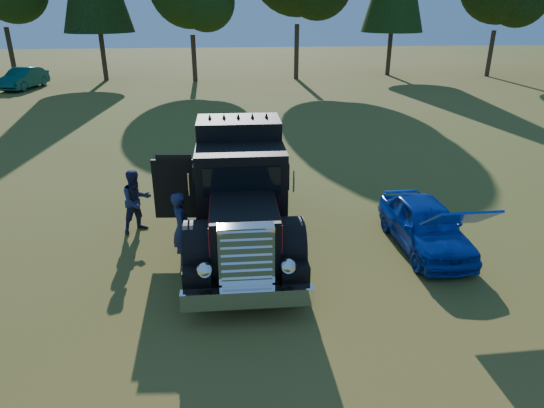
{
  "coord_description": "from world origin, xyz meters",
  "views": [
    {
      "loc": [
        -1.55,
        -9.49,
        5.65
      ],
      "look_at": [
        -0.62,
        0.75,
        1.37
      ],
      "focal_mm": 32.0,
      "sensor_mm": 36.0,
      "label": 1
    }
  ],
  "objects_px": {
    "diamond_t_truck": "(241,196)",
    "spectator_far": "(137,201)",
    "spectator_near": "(182,228)",
    "distant_teal_car": "(23,78)",
    "hotrod_coupe": "(426,225)"
  },
  "relations": [
    {
      "from": "diamond_t_truck",
      "to": "spectator_near",
      "type": "xyz_separation_m",
      "value": [
        -1.39,
        -0.83,
        -0.41
      ]
    },
    {
      "from": "hotrod_coupe",
      "to": "spectator_far",
      "type": "bearing_deg",
      "value": 167.3
    },
    {
      "from": "hotrod_coupe",
      "to": "spectator_near",
      "type": "bearing_deg",
      "value": -178.16
    },
    {
      "from": "spectator_near",
      "to": "spectator_far",
      "type": "relative_size",
      "value": 1.02
    },
    {
      "from": "diamond_t_truck",
      "to": "spectator_far",
      "type": "distance_m",
      "value": 2.91
    },
    {
      "from": "spectator_near",
      "to": "spectator_far",
      "type": "xyz_separation_m",
      "value": [
        -1.32,
        1.81,
        -0.02
      ]
    },
    {
      "from": "hotrod_coupe",
      "to": "distant_teal_car",
      "type": "distance_m",
      "value": 32.23
    },
    {
      "from": "spectator_near",
      "to": "diamond_t_truck",
      "type": "bearing_deg",
      "value": -69.38
    },
    {
      "from": "spectator_near",
      "to": "distant_teal_car",
      "type": "xyz_separation_m",
      "value": [
        -13.15,
        26.2,
        -0.15
      ]
    },
    {
      "from": "diamond_t_truck",
      "to": "distant_teal_car",
      "type": "xyz_separation_m",
      "value": [
        -14.55,
        25.37,
        -0.56
      ]
    },
    {
      "from": "hotrod_coupe",
      "to": "spectator_near",
      "type": "height_order",
      "value": "hotrod_coupe"
    },
    {
      "from": "diamond_t_truck",
      "to": "spectator_near",
      "type": "distance_m",
      "value": 1.67
    },
    {
      "from": "distant_teal_car",
      "to": "spectator_far",
      "type": "bearing_deg",
      "value": -53.04
    },
    {
      "from": "hotrod_coupe",
      "to": "spectator_far",
      "type": "xyz_separation_m",
      "value": [
        -7.2,
        1.62,
        0.23
      ]
    },
    {
      "from": "diamond_t_truck",
      "to": "hotrod_coupe",
      "type": "height_order",
      "value": "diamond_t_truck"
    }
  ]
}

